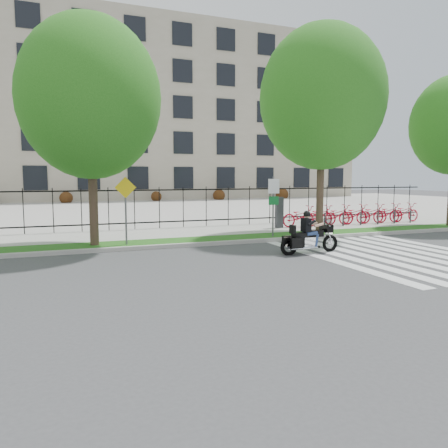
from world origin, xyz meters
name	(u,v)px	position (x,y,z in m)	size (l,w,h in m)	color
ground	(269,265)	(0.00, 0.00, 0.00)	(120.00, 120.00, 0.00)	#3D3D40
curb	(220,243)	(0.00, 4.10, 0.07)	(60.00, 0.20, 0.15)	#A19E98
grass_verge	(213,240)	(0.00, 4.95, 0.07)	(60.00, 1.50, 0.15)	#1E5114
sidewalk	(194,233)	(0.00, 7.45, 0.07)	(60.00, 3.50, 0.15)	#9E9C94
plaza	(131,208)	(0.00, 25.00, 0.05)	(80.00, 34.00, 0.10)	#9E9C94
crosswalk_stripes	(395,254)	(4.83, 0.00, 0.01)	(5.70, 8.00, 0.01)	silver
iron_fence	(183,207)	(0.00, 9.20, 1.15)	(30.00, 0.06, 2.00)	black
office_building	(102,117)	(0.00, 44.92, 9.97)	(60.00, 21.90, 20.15)	gray
lamp_post_right	(323,168)	(10.00, 12.00, 3.21)	(1.06, 0.70, 4.25)	black
street_tree_1	(90,98)	(-4.62, 4.95, 5.42)	(5.02, 5.02, 8.17)	#3E2B22
street_tree_2	(322,98)	(5.09, 4.95, 6.06)	(5.45, 5.45, 9.05)	#3E2B22
bike_share_station	(354,214)	(8.72, 7.20, 0.68)	(8.97, 0.89, 1.50)	#2D2D33
sign_pole_regulatory	(273,198)	(2.56, 4.58, 1.74)	(0.50, 0.09, 2.50)	#59595B
sign_pole_warning	(126,201)	(-3.51, 4.58, 1.74)	(0.78, 0.09, 2.49)	#59595B
motorcycle_rider	(310,236)	(2.21, 1.22, 0.60)	(2.33, 0.69, 1.79)	black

